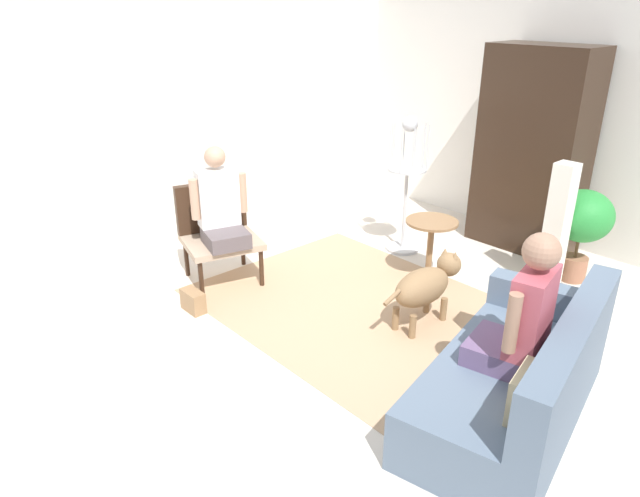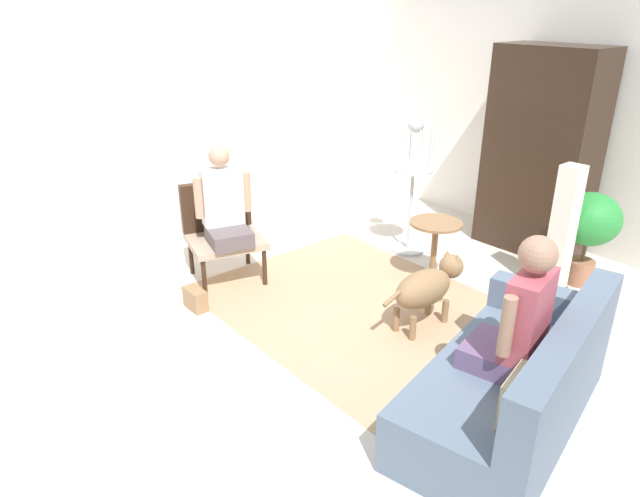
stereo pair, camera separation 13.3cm
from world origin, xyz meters
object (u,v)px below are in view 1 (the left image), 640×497
person_on_armchair (220,206)px  armoire_cabinet (533,151)px  round_end_table (430,244)px  handbag (193,301)px  column_lamp (557,229)px  armchair (217,226)px  bird_cage_stand (406,182)px  dog (426,285)px  couch (520,380)px  potted_plant (582,221)px  person_on_couch (523,315)px

person_on_armchair → armoire_cabinet: size_ratio=0.42×
round_end_table → armoire_cabinet: (0.14, 1.45, 0.69)m
round_end_table → handbag: bearing=-115.8°
column_lamp → handbag: column_lamp is taller
armchair → bird_cage_stand: (0.80, 1.83, 0.24)m
armchair → round_end_table: armchair is taller
dog → handbag: dog is taller
armchair → person_on_armchair: size_ratio=1.03×
couch → armchair: bearing=-175.2°
potted_plant → armoire_cabinet: (-0.81, 0.42, 0.45)m
person_on_armchair → column_lamp: 3.07m
couch → person_on_armchair: person_on_armchair is taller
couch → person_on_armchair: (-2.92, -0.31, 0.48)m
couch → round_end_table: bearing=143.9°
potted_plant → column_lamp: size_ratio=0.74×
couch → bird_cage_stand: bird_cage_stand is taller
round_end_table → person_on_couch: bearing=-37.4°
bird_cage_stand → potted_plant: (1.58, 0.67, -0.15)m
potted_plant → person_on_couch: bearing=-73.6°
bird_cage_stand → person_on_armchair: bearing=-108.9°
person_on_armchair → bird_cage_stand: size_ratio=0.61×
round_end_table → armoire_cabinet: 1.62m
person_on_couch → dog: 1.31m
dog → column_lamp: (0.39, 1.37, 0.24)m
armoire_cabinet → potted_plant: bearing=-27.5°
bird_cage_stand → round_end_table: bearing=-30.0°
person_on_couch → round_end_table: (-1.62, 1.24, -0.40)m
dog → armoire_cabinet: armoire_cabinet is taller
person_on_armchair → handbag: (0.29, -0.52, -0.68)m
bird_cage_stand → column_lamp: bird_cage_stand is taller
round_end_table → bird_cage_stand: bird_cage_stand is taller
armoire_cabinet → dog: bearing=-80.7°
person_on_armchair → potted_plant: bearing=48.8°
potted_plant → column_lamp: 0.37m
armchair → column_lamp: bearing=42.6°
person_on_armchair → armoire_cabinet: bearing=64.4°
couch → person_on_couch: person_on_couch is taller
person_on_armchair → column_lamp: (2.16, 2.18, -0.18)m
person_on_armchair → armchair: bearing=164.1°
person_on_couch → person_on_armchair: 2.91m
couch → column_lamp: bearing=112.2°
couch → column_lamp: size_ratio=1.55×
round_end_table → person_on_armchair: bearing=-130.2°
person_on_armchair → couch: bearing=6.0°
couch → column_lamp: 2.04m
person_on_couch → handbag: 2.80m
round_end_table → bird_cage_stand: bearing=150.0°
armchair → person_on_couch: person_on_couch is taller
potted_plant → dog: bearing=-104.7°
person_on_armchair → round_end_table: size_ratio=1.46×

